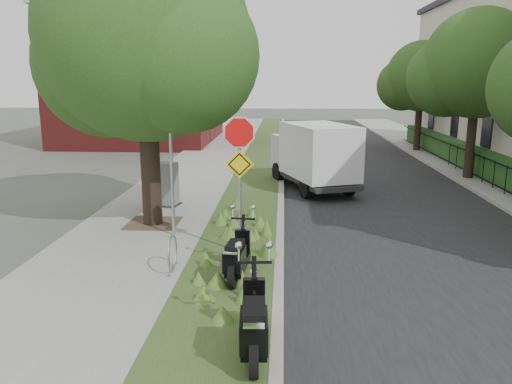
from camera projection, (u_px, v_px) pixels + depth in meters
The scene contains 20 objects.
ground at pixel (302, 268), 10.81m from camera, with size 120.00×120.00×0.00m, color #4C5147.
sidewalk_near at pixel (192, 176), 20.76m from camera, with size 3.50×60.00×0.12m, color gray.
verge at pixel (257, 177), 20.61m from camera, with size 2.00×60.00×0.12m, color #30481F.
kerb_near at pixel (282, 177), 20.56m from camera, with size 0.20×60.00×0.13m, color #9E9991.
road at pixel (367, 179), 20.38m from camera, with size 7.00×60.00×0.01m, color black.
kerb_far at pixel (455, 179), 20.18m from camera, with size 0.20×60.00×0.13m, color #9E9991.
footpath_far at pixel (497, 179), 20.09m from camera, with size 3.20×60.00×0.12m, color gray.
street_tree_main at pixel (142, 47), 12.75m from camera, with size 6.21×5.54×7.66m.
bare_post at pixel (171, 157), 12.27m from camera, with size 0.08×0.08×4.00m.
bike_hoop at pixel (172, 253), 10.26m from camera, with size 0.06×0.78×0.77m.
sign_assembly at pixel (239, 157), 10.94m from camera, with size 0.94×0.08×3.22m.
fence_far at pixel (474, 164), 20.01m from camera, with size 0.04×24.00×1.00m.
hedge_far at pixel (491, 164), 19.97m from camera, with size 1.00×24.00×1.10m, color #1D4A1A.
brick_building at pixel (142, 76), 31.81m from camera, with size 9.40×10.40×8.30m.
far_tree_b at pixel (475, 69), 19.25m from camera, with size 4.83×4.31×6.56m.
far_tree_c at pixel (420, 80), 27.13m from camera, with size 4.37×3.89×5.93m.
scooter_near at pixel (254, 330), 7.01m from camera, with size 0.44×1.86×0.89m.
scooter_far at pixel (237, 261), 9.79m from camera, with size 0.46×1.71×0.81m.
box_truck at pixel (314, 153), 18.21m from camera, with size 3.21×4.91×2.08m.
utility_cabinet at pixel (162, 185), 15.58m from camera, with size 1.12×0.85×1.35m.
Camera 1 is at (-0.44, -10.22, 4.00)m, focal length 35.00 mm.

